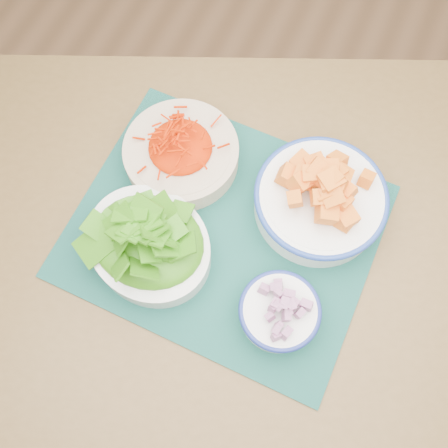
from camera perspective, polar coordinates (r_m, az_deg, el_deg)
name	(u,v)px	position (r m, az deg, el deg)	size (l,w,h in m)	color
ground	(144,372)	(1.60, -9.09, -16.33)	(4.00, 4.00, 0.00)	#AA7A52
table	(273,253)	(0.98, 5.59, -3.32)	(1.35, 1.15, 0.75)	brown
placemat	(224,230)	(0.88, 0.00, -0.73)	(0.51, 0.42, 0.00)	#0B302C
carrot_bowl	(181,151)	(0.91, -4.93, 8.30)	(0.26, 0.26, 0.08)	#CAB396
squash_bowl	(321,197)	(0.86, 11.06, 3.07)	(0.26, 0.26, 0.10)	white
lettuce_bowl	(148,241)	(0.83, -8.71, -1.92)	(0.27, 0.25, 0.11)	white
onion_bowl	(280,311)	(0.81, 6.38, -9.86)	(0.16, 0.16, 0.07)	white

